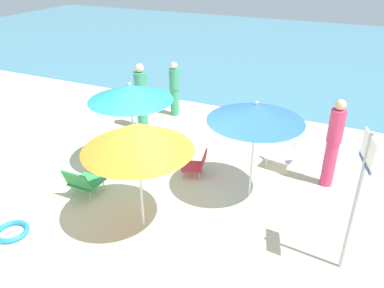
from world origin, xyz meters
The scene contains 13 objects.
ground_plane centered at (0.00, 0.00, 0.00)m, with size 40.00×40.00×0.00m, color beige.
sea_water centered at (0.00, 13.27, 0.00)m, with size 40.00×16.00×0.01m, color teal.
umbrella_teal centered at (-1.15, 1.31, 1.66)m, with size 1.70×1.70×1.88m.
umbrella_orange centered at (0.03, -0.33, 1.68)m, with size 1.73×1.73×1.96m.
umbrella_blue centered at (1.40, 1.25, 1.70)m, with size 1.69×1.69×1.92m.
beach_chair_a centered at (1.70, 2.59, 0.33)m, with size 0.62×0.56×0.59m.
beach_chair_b centered at (0.21, 1.50, 0.27)m, with size 0.61×0.58×0.53m.
beach_chair_c centered at (-1.43, -0.06, 0.33)m, with size 0.55×0.60×0.63m.
person_a centered at (-1.65, 4.17, 0.77)m, with size 0.28×0.28×1.51m.
person_b centered at (2.68, 2.27, 0.92)m, with size 0.28×0.28×1.79m.
person_c centered at (-1.99, 3.02, 0.87)m, with size 0.32×0.32×1.71m.
warning_sign centered at (3.16, 0.07, 1.46)m, with size 0.17×0.52×2.21m.
swim_ring centered at (-1.83, -1.42, 0.04)m, with size 0.55×0.55×0.09m, color #238CD8.
Camera 1 is at (2.88, -4.60, 4.19)m, focal length 35.41 mm.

